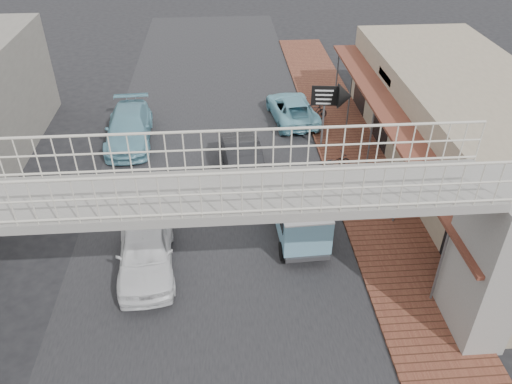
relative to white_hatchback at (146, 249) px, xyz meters
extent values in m
plane|color=black|center=(2.24, 0.71, -0.78)|extent=(120.00, 120.00, 0.00)
cube|color=black|center=(2.24, 0.71, -0.77)|extent=(10.00, 60.00, 0.01)
cube|color=brown|center=(8.74, 3.71, -0.73)|extent=(3.00, 40.00, 0.10)
cube|color=gray|center=(13.24, 4.71, 1.22)|extent=(6.00, 18.00, 4.00)
cube|color=brown|center=(9.94, 4.71, 2.12)|extent=(1.80, 18.00, 0.12)
cube|color=silver|center=(10.29, 8.21, 2.52)|extent=(0.08, 2.60, 0.90)
cube|color=#B21914|center=(10.29, 1.71, 2.52)|extent=(0.08, 2.20, 0.80)
cube|color=gray|center=(9.84, -3.29, 1.72)|extent=(1.20, 2.40, 5.00)
cube|color=gray|center=(2.24, -3.29, 4.34)|extent=(14.00, 2.00, 0.24)
cube|color=beige|center=(2.24, -2.34, 5.01)|extent=(14.00, 0.08, 1.10)
cube|color=beige|center=(2.24, -4.24, 5.01)|extent=(14.00, 0.08, 1.10)
imported|color=white|center=(0.00, 0.00, 0.00)|extent=(2.24, 4.70, 1.55)
imported|color=black|center=(3.60, 5.49, -0.05)|extent=(2.03, 4.58, 1.46)
imported|color=#79BFD1|center=(6.44, 10.82, -0.15)|extent=(2.61, 4.75, 1.26)
imported|color=#69A3B6|center=(-1.76, 9.04, -0.04)|extent=(2.34, 5.20, 1.48)
cylinder|color=black|center=(4.57, 2.62, -0.44)|extent=(0.26, 0.68, 0.67)
cylinder|color=black|center=(6.07, 2.69, -0.44)|extent=(0.26, 0.68, 0.67)
cylinder|color=black|center=(4.69, 0.02, -0.44)|extent=(0.26, 0.68, 0.67)
cylinder|color=black|center=(6.19, 0.09, -0.44)|extent=(0.26, 0.68, 0.67)
cube|color=#6DA3BD|center=(5.39, 1.07, 0.36)|extent=(1.77, 3.15, 1.30)
cube|color=#6DA3BD|center=(5.31, 2.85, 0.14)|extent=(1.60, 0.94, 0.87)
cube|color=black|center=(5.39, 1.07, 0.72)|extent=(1.79, 2.58, 0.48)
cube|color=silver|center=(5.39, 1.07, 1.04)|extent=(1.79, 3.15, 0.06)
imported|color=black|center=(7.54, 5.40, -0.24)|extent=(1.74, 1.02, 0.86)
imported|color=black|center=(7.54, 10.42, -0.23)|extent=(1.55, 0.78, 0.89)
cylinder|color=#59595B|center=(9.42, -3.27, 0.39)|extent=(0.04, 0.04, 2.14)
cylinder|color=#59595B|center=(9.91, -3.41, 0.39)|extent=(0.04, 0.04, 2.14)
cylinder|color=#59595B|center=(9.28, -3.76, 0.39)|extent=(0.04, 0.04, 2.14)
cylinder|color=#59595B|center=(9.77, -3.90, 0.39)|extent=(0.04, 0.04, 2.14)
cylinder|color=silver|center=(9.60, -3.59, 1.82)|extent=(0.73, 0.43, 0.69)
cylinder|color=beige|center=(9.56, -3.71, 1.82)|extent=(0.59, 0.19, 0.61)
cylinder|color=beige|center=(9.63, -3.47, 1.82)|extent=(0.59, 0.19, 0.61)
cylinder|color=#59595B|center=(7.44, 7.70, 0.83)|extent=(0.10, 0.10, 3.01)
cube|color=black|center=(7.43, 7.67, 1.92)|extent=(1.24, 0.21, 0.93)
cone|color=black|center=(8.31, 7.56, 1.92)|extent=(0.75, 1.21, 1.14)
cube|color=white|center=(7.38, 7.64, 1.87)|extent=(0.83, 0.11, 0.62)
camera|label=1|loc=(2.77, -12.96, 11.12)|focal=35.00mm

